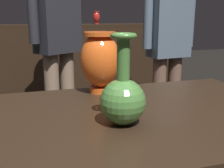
{
  "coord_description": "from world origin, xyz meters",
  "views": [
    {
      "loc": [
        -0.18,
        -0.72,
        1.08
      ],
      "look_at": [
        0.02,
        -0.04,
        0.9
      ],
      "focal_mm": 44.22,
      "sensor_mm": 36.0,
      "label": 1
    }
  ],
  "objects_px": {
    "vase_tall_behind": "(100,60)",
    "shelf_vase_right": "(96,17)",
    "vase_centerpiece": "(123,97)",
    "visitor_near_right": "(169,40)",
    "visitor_center_back": "(57,31)",
    "shelf_vase_center": "(47,18)"
  },
  "relations": [
    {
      "from": "shelf_vase_right",
      "to": "visitor_near_right",
      "type": "relative_size",
      "value": 0.09
    },
    {
      "from": "vase_centerpiece",
      "to": "visitor_center_back",
      "type": "xyz_separation_m",
      "value": [
        -0.02,
        1.44,
        0.09
      ]
    },
    {
      "from": "vase_centerpiece",
      "to": "vase_tall_behind",
      "type": "bearing_deg",
      "value": 86.51
    },
    {
      "from": "shelf_vase_center",
      "to": "visitor_near_right",
      "type": "bearing_deg",
      "value": -43.33
    },
    {
      "from": "vase_centerpiece",
      "to": "visitor_center_back",
      "type": "bearing_deg",
      "value": 90.84
    },
    {
      "from": "vase_centerpiece",
      "to": "shelf_vase_right",
      "type": "height_order",
      "value": "shelf_vase_right"
    },
    {
      "from": "vase_centerpiece",
      "to": "vase_tall_behind",
      "type": "height_order",
      "value": "vase_centerpiece"
    },
    {
      "from": "vase_centerpiece",
      "to": "visitor_center_back",
      "type": "distance_m",
      "value": 1.44
    },
    {
      "from": "vase_centerpiece",
      "to": "visitor_near_right",
      "type": "xyz_separation_m",
      "value": [
        0.85,
        1.37,
        0.02
      ]
    },
    {
      "from": "vase_tall_behind",
      "to": "visitor_center_back",
      "type": "bearing_deg",
      "value": 92.06
    },
    {
      "from": "vase_tall_behind",
      "to": "shelf_vase_right",
      "type": "bearing_deg",
      "value": 76.91
    },
    {
      "from": "shelf_vase_right",
      "to": "visitor_center_back",
      "type": "bearing_deg",
      "value": -120.08
    },
    {
      "from": "visitor_center_back",
      "to": "vase_tall_behind",
      "type": "bearing_deg",
      "value": 58.45
    },
    {
      "from": "vase_centerpiece",
      "to": "shelf_vase_center",
      "type": "height_order",
      "value": "shelf_vase_center"
    },
    {
      "from": "visitor_near_right",
      "to": "vase_centerpiece",
      "type": "bearing_deg",
      "value": 50.57
    },
    {
      "from": "vase_centerpiece",
      "to": "shelf_vase_center",
      "type": "distance_m",
      "value": 2.21
    },
    {
      "from": "vase_tall_behind",
      "to": "visitor_center_back",
      "type": "height_order",
      "value": "visitor_center_back"
    },
    {
      "from": "vase_tall_behind",
      "to": "shelf_vase_center",
      "type": "relative_size",
      "value": 1.88
    },
    {
      "from": "vase_centerpiece",
      "to": "visitor_center_back",
      "type": "relative_size",
      "value": 0.14
    },
    {
      "from": "vase_tall_behind",
      "to": "shelf_vase_center",
      "type": "height_order",
      "value": "shelf_vase_center"
    },
    {
      "from": "vase_centerpiece",
      "to": "visitor_near_right",
      "type": "bearing_deg",
      "value": 58.04
    },
    {
      "from": "vase_tall_behind",
      "to": "visitor_center_back",
      "type": "xyz_separation_m",
      "value": [
        -0.04,
        1.12,
        0.05
      ]
    }
  ]
}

